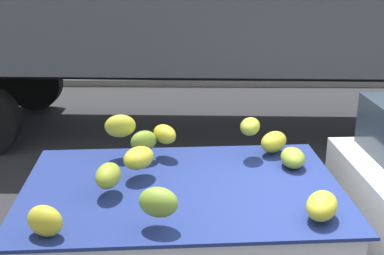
{
  "coord_description": "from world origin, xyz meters",
  "views": [
    {
      "loc": [
        -1.31,
        -3.93,
        3.07
      ],
      "look_at": [
        -1.38,
        0.89,
        1.39
      ],
      "focal_mm": 48.08,
      "sensor_mm": 36.0,
      "label": 1
    }
  ],
  "objects": [
    {
      "name": "curb_strip",
      "position": [
        0.0,
        8.13,
        0.08
      ],
      "size": [
        80.0,
        0.8,
        0.16
      ],
      "primitive_type": "cube",
      "color": "gray",
      "rests_on": "ground"
    }
  ]
}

